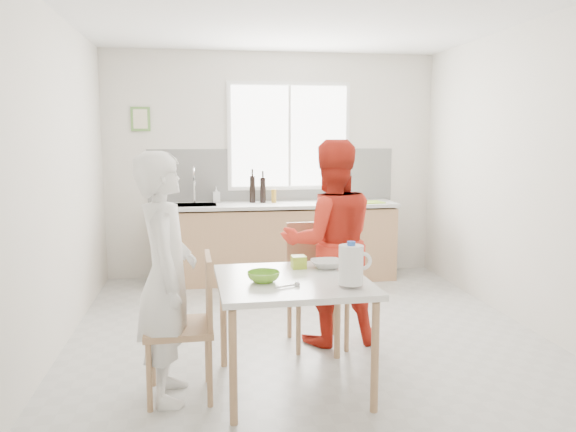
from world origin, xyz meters
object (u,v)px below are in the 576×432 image
Objects in this scene: dining_table at (292,290)px; bowl_green at (264,277)px; chair_left at (190,320)px; bowl_white at (327,264)px; chair_far at (315,277)px; milk_jug at (352,264)px; wine_bottle_b at (263,190)px; wine_bottle_a at (252,189)px; person_white at (167,277)px; person_red at (330,243)px.

bowl_green is at bearing -164.47° from dining_table.
bowl_white is at bearing 104.33° from chair_left.
bowl_green is at bearing 84.04° from chair_left.
milk_jug reaches higher than chair_far.
dining_table is 3.39× the size of wine_bottle_b.
bowl_green reaches higher than bowl_white.
bowl_green reaches higher than dining_table.
milk_jug is 0.91× the size of wine_bottle_b.
bowl_white is 0.54m from milk_jug.
dining_table is 3.04m from wine_bottle_a.
wine_bottle_b is at bearing -19.04° from person_white.
wine_bottle_a reaches higher than chair_far.
chair_far is at bearing -84.76° from wine_bottle_b.
bowl_green is (-0.53, -0.89, 0.25)m from chair_far.
person_white is 3.16m from wine_bottle_a.
wine_bottle_b reaches higher than bowl_green.
bowl_white is 0.72× the size of wine_bottle_a.
person_red is at bearing 74.49° from bowl_white.
wine_bottle_a is at bearing 165.72° from chair_left.
person_white reaches higher than bowl_green.
person_red is at bearing -58.00° from person_white.
person_red is at bearing 53.43° from bowl_green.
person_white is at bearing 166.23° from milk_jug.
wine_bottle_b is at bearing 92.03° from milk_jug.
dining_table is at bearing 15.53° from bowl_green.
wine_bottle_a is at bearing 95.88° from bowl_white.
bowl_green is 3.09m from wine_bottle_a.
bowl_white is at bearing -84.12° from wine_bottle_a.
chair_left is at bearing -141.28° from chair_far.
chair_far is 3.30× the size of wine_bottle_b.
dining_table is 0.70m from chair_left.
person_white is (-0.14, -0.00, 0.29)m from chair_left.
wine_bottle_b is at bearing 87.48° from dining_table.
bowl_white is 2.79m from wine_bottle_a.
person_red is 7.85× the size of bowl_green.
bowl_green is at bearing 156.30° from milk_jug.
bowl_green is 0.93× the size of bowl_white.
person_white is (-1.15, -0.86, 0.26)m from chair_far.
chair_far is at bearing 68.50° from dining_table.
person_red is at bearing -81.66° from wine_bottle_b.
person_red reaches higher than wine_bottle_a.
person_white is 5.37× the size of wine_bottle_b.
wine_bottle_b is (-0.16, 2.73, 0.28)m from bowl_white.
wine_bottle_b reaches higher than milk_jug.
person_red is (0.12, -0.02, 0.29)m from chair_far.
bowl_green is (0.62, -0.03, -0.01)m from person_white.
bowl_green is 0.67× the size of wine_bottle_a.
chair_left is at bearing -105.10° from wine_bottle_b.
dining_table is at bearing -92.52° from wine_bottle_b.
bowl_white is 0.76× the size of wine_bottle_b.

